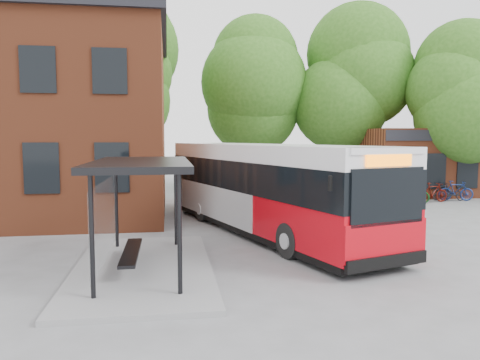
{
  "coord_description": "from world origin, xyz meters",
  "views": [
    {
      "loc": [
        -3.83,
        -13.21,
        3.45
      ],
      "look_at": [
        -1.36,
        2.74,
        2.0
      ],
      "focal_mm": 35.0,
      "sensor_mm": 36.0,
      "label": 1
    }
  ],
  "objects": [
    {
      "name": "ground",
      "position": [
        0.0,
        0.0,
        0.0
      ],
      "size": [
        100.0,
        100.0,
        0.0
      ],
      "primitive_type": "plane",
      "color": "slate"
    },
    {
      "name": "shop_row",
      "position": [
        15.0,
        14.0,
        2.0
      ],
      "size": [
        14.0,
        6.2,
        4.0
      ],
      "primitive_type": null,
      "color": "brown",
      "rests_on": "ground"
    },
    {
      "name": "bus_shelter",
      "position": [
        -4.5,
        -1.0,
        1.45
      ],
      "size": [
        3.6,
        7.0,
        2.9
      ],
      "primitive_type": null,
      "color": "black",
      "rests_on": "ground"
    },
    {
      "name": "bike_rail",
      "position": [
        9.28,
        10.0,
        0.19
      ],
      "size": [
        5.2,
        0.1,
        0.38
      ],
      "primitive_type": null,
      "color": "black",
      "rests_on": "ground"
    },
    {
      "name": "tree_0",
      "position": [
        -6.0,
        16.0,
        5.5
      ],
      "size": [
        7.92,
        7.92,
        11.0
      ],
      "primitive_type": null,
      "color": "#2B5B18",
      "rests_on": "ground"
    },
    {
      "name": "tree_1",
      "position": [
        1.0,
        17.0,
        5.2
      ],
      "size": [
        7.92,
        7.92,
        10.4
      ],
      "primitive_type": null,
      "color": "#2B5B18",
      "rests_on": "ground"
    },
    {
      "name": "tree_2",
      "position": [
        8.0,
        16.0,
        5.5
      ],
      "size": [
        7.92,
        7.92,
        11.0
      ],
      "primitive_type": null,
      "color": "#2B5B18",
      "rests_on": "ground"
    },
    {
      "name": "tree_3",
      "position": [
        13.0,
        12.0,
        4.64
      ],
      "size": [
        7.04,
        7.04,
        9.28
      ],
      "primitive_type": null,
      "color": "#2B5B18",
      "rests_on": "ground"
    },
    {
      "name": "city_bus",
      "position": [
        -0.38,
        3.41,
        1.61
      ],
      "size": [
        6.35,
        12.92,
        3.22
      ],
      "primitive_type": null,
      "rotation": [
        0.0,
        0.0,
        0.3
      ],
      "color": "#C00612",
      "rests_on": "ground"
    },
    {
      "name": "bicycle_0",
      "position": [
        6.71,
        10.02,
        0.46
      ],
      "size": [
        1.83,
        0.94,
        0.91
      ],
      "primitive_type": "imported",
      "rotation": [
        0.0,
        0.0,
        1.37
      ],
      "color": "black",
      "rests_on": "ground"
    },
    {
      "name": "bicycle_1",
      "position": [
        8.3,
        9.97,
        0.54
      ],
      "size": [
        1.86,
        1.04,
        1.08
      ],
      "primitive_type": "imported",
      "rotation": [
        0.0,
        0.0,
        1.89
      ],
      "color": "black",
      "rests_on": "ground"
    },
    {
      "name": "bicycle_2",
      "position": [
        8.89,
        10.67,
        0.42
      ],
      "size": [
        1.69,
        1.15,
        0.84
      ],
      "primitive_type": "imported",
      "rotation": [
        0.0,
        0.0,
        1.16
      ],
      "color": "black",
      "rests_on": "ground"
    },
    {
      "name": "bicycle_3",
      "position": [
        8.99,
        9.69,
        0.51
      ],
      "size": [
        1.75,
        1.14,
        1.02
      ],
      "primitive_type": "imported",
      "rotation": [
        0.0,
        0.0,
        1.14
      ],
      "color": "#0C3D15",
      "rests_on": "ground"
    },
    {
      "name": "bicycle_4",
      "position": [
        8.89,
        10.68,
        0.47
      ],
      "size": [
        1.87,
        0.85,
        0.95
      ],
      "primitive_type": "imported",
      "rotation": [
        0.0,
        0.0,
        1.7
      ],
      "color": "black",
      "rests_on": "ground"
    },
    {
      "name": "bicycle_5",
      "position": [
        10.25,
        9.84,
        0.54
      ],
      "size": [
        1.84,
        0.73,
        1.07
      ],
      "primitive_type": "imported",
      "rotation": [
        0.0,
        0.0,
        1.7
      ],
      "color": "#450D07",
      "rests_on": "ground"
    },
    {
      "name": "bicycle_6",
      "position": [
        11.63,
        10.22,
        0.41
      ],
      "size": [
        1.6,
        0.69,
        0.82
      ],
      "primitive_type": "imported",
      "rotation": [
        0.0,
        0.0,
        1.67
      ],
      "color": "black",
      "rests_on": "ground"
    },
    {
      "name": "bicycle_7",
      "position": [
        11.39,
        10.77,
        0.48
      ],
      "size": [
        1.66,
        0.92,
        0.96
      ],
      "primitive_type": "imported",
      "rotation": [
        0.0,
        0.0,
        1.88
      ],
      "color": "black",
      "rests_on": "ground"
    },
    {
      "name": "bicycle_extra_0",
      "position": [
        11.89,
        10.3,
        0.55
      ],
      "size": [
        1.92,
        1.03,
        1.11
      ],
      "primitive_type": "imported",
      "rotation": [
        0.0,
        0.0,
        1.28
      ],
      "color": "navy",
      "rests_on": "ground"
    }
  ]
}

